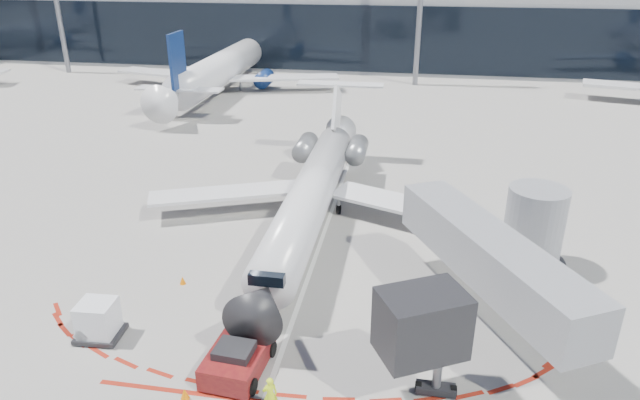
% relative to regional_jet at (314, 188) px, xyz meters
% --- Properties ---
extents(ground, '(260.00, 260.00, 0.00)m').
position_rel_regional_jet_xyz_m(ground, '(0.94, -5.19, -2.33)').
color(ground, slate).
rests_on(ground, ground).
extents(apron_centerline, '(0.25, 40.00, 0.01)m').
position_rel_regional_jet_xyz_m(apron_centerline, '(0.94, -3.19, -2.32)').
color(apron_centerline, silver).
rests_on(apron_centerline, ground).
extents(terminal_building, '(150.00, 24.15, 24.00)m').
position_rel_regional_jet_xyz_m(terminal_building, '(0.94, 59.79, 6.19)').
color(terminal_building, '#9B9DA0').
rests_on(terminal_building, ground).
extents(jet_bridge, '(10.03, 15.20, 4.90)m').
position_rel_regional_jet_xyz_m(jet_bridge, '(10.74, -8.20, 0.68)').
color(jet_bridge, gray).
rests_on(jet_bridge, ground).
extents(regional_jet, '(22.58, 27.85, 6.97)m').
position_rel_regional_jet_xyz_m(regional_jet, '(0.00, 0.00, 0.00)').
color(regional_jet, silver).
rests_on(regional_jet, ground).
extents(pushback_tug, '(2.67, 5.71, 1.46)m').
position_rel_regional_jet_xyz_m(pushback_tug, '(-0.60, -15.02, -1.68)').
color(pushback_tug, '#530B10').
rests_on(pushback_tug, ground).
extents(ramp_worker, '(0.69, 0.59, 1.61)m').
position_rel_regional_jet_xyz_m(ramp_worker, '(1.33, -17.08, -1.53)').
color(ramp_worker, '#E0FF1A').
rests_on(ramp_worker, ground).
extents(uld_container, '(2.07, 1.79, 1.87)m').
position_rel_regional_jet_xyz_m(uld_container, '(-7.57, -13.91, -1.40)').
color(uld_container, black).
rests_on(uld_container, ground).
extents(safety_cone_left, '(0.33, 0.33, 0.46)m').
position_rel_regional_jet_xyz_m(safety_cone_left, '(-5.59, -8.92, -2.10)').
color(safety_cone_left, orange).
rests_on(safety_cone_left, ground).
extents(safety_cone_right, '(0.36, 0.36, 0.50)m').
position_rel_regional_jet_xyz_m(safety_cone_right, '(-2.22, -17.01, -2.08)').
color(safety_cone_right, orange).
rests_on(safety_cone_right, ground).
extents(bg_airliner_1, '(34.23, 36.24, 11.07)m').
position_rel_regional_jet_xyz_m(bg_airliner_1, '(-18.12, 36.74, 3.21)').
color(bg_airliner_1, silver).
rests_on(bg_airliner_1, ground).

